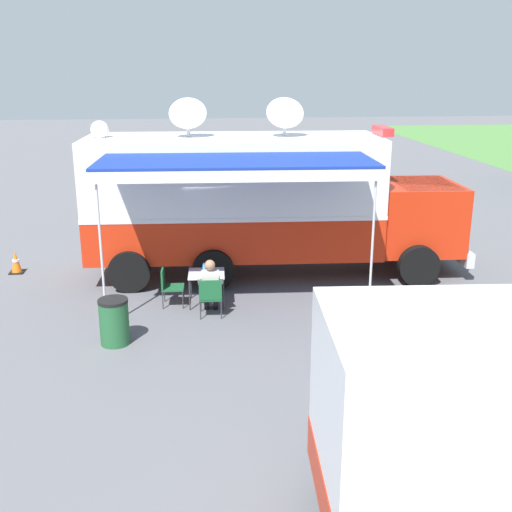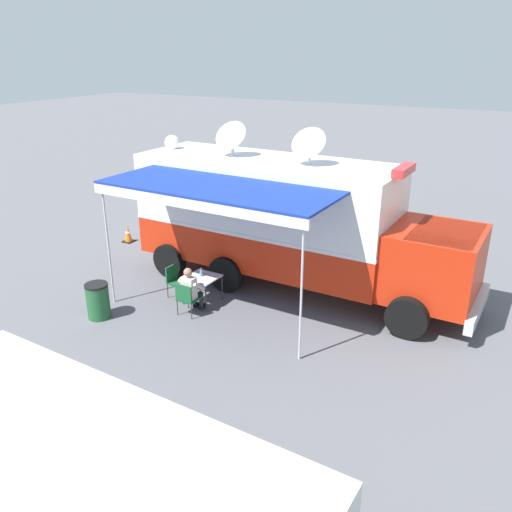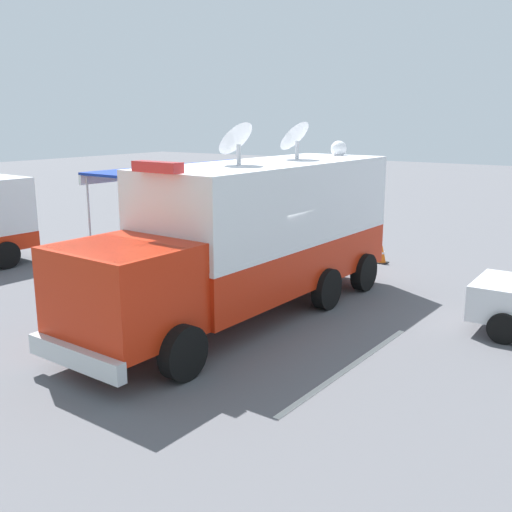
{
  "view_description": "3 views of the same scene",
  "coord_description": "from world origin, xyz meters",
  "px_view_note": "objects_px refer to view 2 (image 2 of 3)",
  "views": [
    {
      "loc": [
        15.23,
        -1.04,
        5.14
      ],
      "look_at": [
        2.09,
        0.34,
        1.07
      ],
      "focal_mm": 43.36,
      "sensor_mm": 36.0,
      "label": 1
    },
    {
      "loc": [
        12.59,
        6.36,
        6.31
      ],
      "look_at": [
        1.06,
        0.25,
        1.13
      ],
      "focal_mm": 37.04,
      "sensor_mm": 36.0,
      "label": 2
    },
    {
      "loc": [
        -7.58,
        11.85,
        4.5
      ],
      "look_at": [
        0.19,
        0.39,
        1.29
      ],
      "focal_mm": 41.72,
      "sensor_mm": 36.0,
      "label": 3
    }
  ],
  "objects_px": {
    "folding_chair_beside_table": "(176,278)",
    "command_truck": "(289,219)",
    "folding_chair_at_table": "(187,297)",
    "seated_responder": "(191,289)",
    "trash_bin": "(98,301)",
    "car_behind_truck": "(309,192)",
    "traffic_cone": "(128,234)",
    "water_bottle": "(201,272)",
    "folding_table": "(202,279)"
  },
  "relations": [
    {
      "from": "water_bottle",
      "to": "folding_chair_beside_table",
      "type": "xyz_separation_m",
      "value": [
        0.05,
        -0.8,
        -0.32
      ]
    },
    {
      "from": "traffic_cone",
      "to": "folding_chair_at_table",
      "type": "bearing_deg",
      "value": 54.49
    },
    {
      "from": "folding_chair_at_table",
      "to": "traffic_cone",
      "type": "xyz_separation_m",
      "value": [
        -3.51,
        -4.92,
        -0.23
      ]
    },
    {
      "from": "seated_responder",
      "to": "car_behind_truck",
      "type": "xyz_separation_m",
      "value": [
        -9.4,
        -0.7,
        0.23
      ]
    },
    {
      "from": "folding_table",
      "to": "traffic_cone",
      "type": "bearing_deg",
      "value": -119.15
    },
    {
      "from": "folding_chair_beside_table",
      "to": "command_truck",
      "type": "bearing_deg",
      "value": 131.36
    },
    {
      "from": "traffic_cone",
      "to": "trash_bin",
      "type": "bearing_deg",
      "value": 33.21
    },
    {
      "from": "trash_bin",
      "to": "traffic_cone",
      "type": "relative_size",
      "value": 1.57
    },
    {
      "from": "folding_chair_beside_table",
      "to": "seated_responder",
      "type": "bearing_deg",
      "value": 56.97
    },
    {
      "from": "command_truck",
      "to": "water_bottle",
      "type": "xyz_separation_m",
      "value": [
        2.04,
        -1.57,
        -1.11
      ]
    },
    {
      "from": "command_truck",
      "to": "folding_table",
      "type": "distance_m",
      "value": 2.87
    },
    {
      "from": "seated_responder",
      "to": "traffic_cone",
      "type": "bearing_deg",
      "value": -123.99
    },
    {
      "from": "folding_chair_at_table",
      "to": "car_behind_truck",
      "type": "bearing_deg",
      "value": -175.85
    },
    {
      "from": "command_truck",
      "to": "water_bottle",
      "type": "distance_m",
      "value": 2.8
    },
    {
      "from": "water_bottle",
      "to": "folding_chair_beside_table",
      "type": "distance_m",
      "value": 0.87
    },
    {
      "from": "folding_chair_at_table",
      "to": "folding_chair_beside_table",
      "type": "xyz_separation_m",
      "value": [
        -0.79,
        -0.91,
        0.0
      ]
    },
    {
      "from": "water_bottle",
      "to": "traffic_cone",
      "type": "xyz_separation_m",
      "value": [
        -2.68,
        -4.81,
        -0.55
      ]
    },
    {
      "from": "folding_chair_at_table",
      "to": "folding_chair_beside_table",
      "type": "bearing_deg",
      "value": -130.81
    },
    {
      "from": "water_bottle",
      "to": "seated_responder",
      "type": "distance_m",
      "value": 0.68
    },
    {
      "from": "folding_table",
      "to": "traffic_cone",
      "type": "xyz_separation_m",
      "value": [
        -2.71,
        -4.86,
        -0.39
      ]
    },
    {
      "from": "seated_responder",
      "to": "traffic_cone",
      "type": "xyz_separation_m",
      "value": [
        -3.32,
        -4.93,
        -0.37
      ]
    },
    {
      "from": "traffic_cone",
      "to": "water_bottle",
      "type": "bearing_deg",
      "value": 60.92
    },
    {
      "from": "folding_chair_beside_table",
      "to": "traffic_cone",
      "type": "height_order",
      "value": "folding_chair_beside_table"
    },
    {
      "from": "traffic_cone",
      "to": "car_behind_truck",
      "type": "height_order",
      "value": "car_behind_truck"
    },
    {
      "from": "trash_bin",
      "to": "water_bottle",
      "type": "bearing_deg",
      "value": 137.72
    },
    {
      "from": "folding_chair_at_table",
      "to": "folding_chair_beside_table",
      "type": "relative_size",
      "value": 1.0
    },
    {
      "from": "trash_bin",
      "to": "car_behind_truck",
      "type": "bearing_deg",
      "value": 173.67
    },
    {
      "from": "water_bottle",
      "to": "car_behind_truck",
      "type": "relative_size",
      "value": 0.05
    },
    {
      "from": "command_truck",
      "to": "folding_table",
      "type": "bearing_deg",
      "value": -36.27
    },
    {
      "from": "folding_chair_at_table",
      "to": "car_behind_truck",
      "type": "xyz_separation_m",
      "value": [
        -9.59,
        -0.7,
        0.37
      ]
    },
    {
      "from": "water_bottle",
      "to": "trash_bin",
      "type": "relative_size",
      "value": 0.25
    },
    {
      "from": "traffic_cone",
      "to": "command_truck",
      "type": "bearing_deg",
      "value": 84.29
    },
    {
      "from": "folding_table",
      "to": "seated_responder",
      "type": "xyz_separation_m",
      "value": [
        0.61,
        0.07,
        -0.02
      ]
    },
    {
      "from": "seated_responder",
      "to": "trash_bin",
      "type": "relative_size",
      "value": 1.37
    },
    {
      "from": "trash_bin",
      "to": "traffic_cone",
      "type": "distance_m",
      "value": 5.54
    },
    {
      "from": "water_bottle",
      "to": "folding_chair_beside_table",
      "type": "bearing_deg",
      "value": -86.54
    },
    {
      "from": "water_bottle",
      "to": "traffic_cone",
      "type": "height_order",
      "value": "water_bottle"
    },
    {
      "from": "car_behind_truck",
      "to": "water_bottle",
      "type": "bearing_deg",
      "value": 3.86
    },
    {
      "from": "command_truck",
      "to": "car_behind_truck",
      "type": "height_order",
      "value": "command_truck"
    },
    {
      "from": "folding_table",
      "to": "seated_responder",
      "type": "relative_size",
      "value": 0.67
    },
    {
      "from": "folding_chair_beside_table",
      "to": "car_behind_truck",
      "type": "xyz_separation_m",
      "value": [
        -8.81,
        0.21,
        0.37
      ]
    },
    {
      "from": "water_bottle",
      "to": "seated_responder",
      "type": "relative_size",
      "value": 0.18
    },
    {
      "from": "folding_chair_beside_table",
      "to": "trash_bin",
      "type": "distance_m",
      "value": 2.14
    },
    {
      "from": "trash_bin",
      "to": "car_behind_truck",
      "type": "xyz_separation_m",
      "value": [
        -10.72,
        1.19,
        0.42
      ]
    },
    {
      "from": "water_bottle",
      "to": "car_behind_truck",
      "type": "distance_m",
      "value": 8.78
    },
    {
      "from": "folding_table",
      "to": "trash_bin",
      "type": "distance_m",
      "value": 2.66
    },
    {
      "from": "seated_responder",
      "to": "car_behind_truck",
      "type": "relative_size",
      "value": 0.3
    },
    {
      "from": "car_behind_truck",
      "to": "folding_chair_at_table",
      "type": "bearing_deg",
      "value": 4.15
    },
    {
      "from": "car_behind_truck",
      "to": "folding_chair_beside_table",
      "type": "bearing_deg",
      "value": -1.38
    },
    {
      "from": "folding_table",
      "to": "water_bottle",
      "type": "relative_size",
      "value": 3.72
    }
  ]
}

